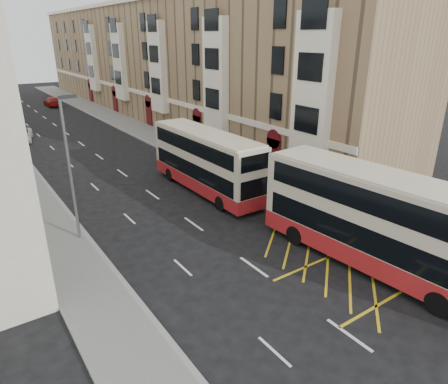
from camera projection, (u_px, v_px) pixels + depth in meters
ground at (312, 308)px, 17.18m from camera, size 200.00×200.00×0.00m
pavement_right at (164, 140)px, 44.36m from camera, size 4.00×120.00×0.15m
pavement_left at (10, 164)px, 36.18m from camera, size 3.00×120.00×0.15m
kerb_right at (148, 143)px, 43.31m from camera, size 0.25×120.00×0.15m
kerb_left at (28, 161)px, 36.97m from camera, size 0.25×120.00×0.15m
road_markings at (56, 126)px, 51.66m from camera, size 10.00×110.00×0.01m
terrace_right at (156, 61)px, 57.05m from camera, size 10.75×79.00×15.25m
bus_shelter at (435, 219)px, 20.50m from camera, size 1.65×4.25×2.70m
guard_railing at (316, 211)px, 24.57m from camera, size 0.06×6.56×1.01m
street_lamp_near at (70, 162)px, 21.32m from camera, size 0.93×0.18×8.00m
double_decker_front at (376, 221)px, 19.47m from camera, size 3.79×12.51×4.92m
double_decker_rear at (206, 162)px, 29.31m from camera, size 2.67×11.39×4.53m
litter_bin at (397, 251)px, 20.44m from camera, size 0.57×0.57×0.95m
pedestrian_far at (311, 201)px, 25.55m from camera, size 1.17×0.79×1.84m
white_van at (20, 135)px, 43.91m from camera, size 3.35×5.41×1.40m
car_silver at (6, 114)px, 55.58m from camera, size 3.02×4.78×1.52m
car_red at (52, 102)px, 65.90m from camera, size 2.11×5.14×1.49m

